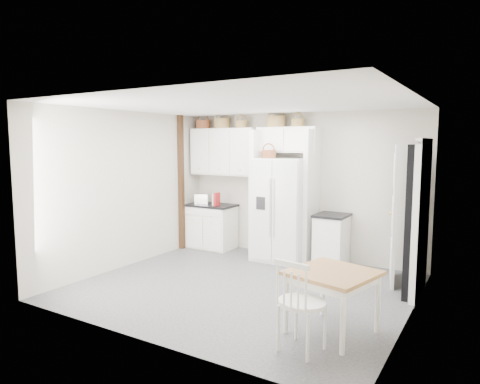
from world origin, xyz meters
The scene contains 28 objects.
floor centered at (0.00, 0.00, 0.00)m, with size 4.50×4.50×0.00m, color #353539.
ceiling centered at (0.00, 0.00, 2.60)m, with size 4.50×4.50×0.00m, color white.
wall_back centered at (0.00, 2.00, 1.30)m, with size 4.50×4.50×0.00m, color beige.
wall_left centered at (-2.25, 0.00, 1.30)m, with size 4.00×4.00×0.00m, color beige.
wall_right centered at (2.25, 0.00, 1.30)m, with size 4.00×4.00×0.00m, color beige.
refrigerator centered at (-0.15, 1.60, 0.90)m, with size 0.93×0.75×1.81m, color silver.
base_cab_left centered at (-1.73, 1.70, 0.42)m, with size 0.90×0.57×0.83m, color white.
base_cab_right centered at (0.73, 1.70, 0.42)m, with size 0.48×0.58×0.84m, color white.
dining_table centered at (1.59, -0.80, 0.34)m, with size 0.83×0.83×0.69m, color brown.
windsor_chair centered at (1.47, -1.34, 0.50)m, with size 0.48×0.44×0.99m, color white.
counter_left centered at (-1.73, 1.70, 0.85)m, with size 0.94×0.60×0.04m, color black.
counter_right centered at (0.73, 1.70, 0.86)m, with size 0.52×0.61×0.04m, color black.
toaster centered at (-1.94, 1.69, 0.97)m, with size 0.28×0.16×0.19m, color silver.
cookbook_red centered at (-1.54, 1.62, 0.99)m, with size 0.04×0.17×0.25m, color #B41B1E.
cookbook_cream centered at (-1.59, 1.62, 0.98)m, with size 0.03×0.15×0.23m, color beige.
basket_upper_a centered at (-2.01, 1.83, 2.43)m, with size 0.30×0.30×0.17m, color maroon.
basket_upper_b centered at (-1.56, 1.83, 2.44)m, with size 0.32×0.32×0.19m, color brown.
basket_upper_c centered at (-1.12, 1.83, 2.42)m, with size 0.24×0.24×0.14m, color brown.
basket_bridge_a centered at (-0.40, 1.83, 2.45)m, with size 0.35×0.35×0.20m, color brown.
basket_bridge_b centered at (0.03, 1.83, 2.42)m, with size 0.24×0.24×0.14m, color brown.
basket_fridge_a centered at (-0.37, 1.50, 1.88)m, with size 0.26×0.26×0.14m, color maroon.
upper_cabinet centered at (-1.50, 1.83, 1.90)m, with size 1.40×0.34×0.90m, color white.
bridge_cabinet centered at (-0.15, 1.83, 2.12)m, with size 1.12×0.34×0.45m, color white.
fridge_panel_left centered at (-0.66, 1.70, 1.15)m, with size 0.08×0.60×2.30m, color white.
fridge_panel_right centered at (0.36, 1.70, 1.15)m, with size 0.08×0.60×2.30m, color white.
trim_post centered at (-2.20, 1.35, 1.30)m, with size 0.09×0.09×2.60m, color #412310.
doorway_void centered at (2.16, 1.00, 1.02)m, with size 0.18×0.85×2.05m, color black.
door_slab centered at (1.80, 1.33, 1.02)m, with size 0.80×0.04×2.05m, color white.
Camera 1 is at (3.04, -5.15, 2.06)m, focal length 32.00 mm.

